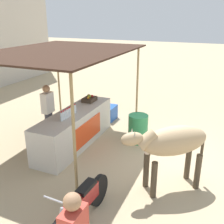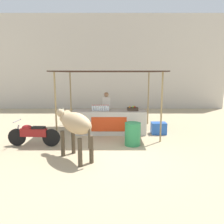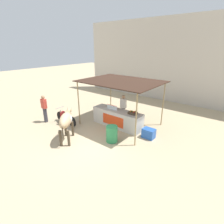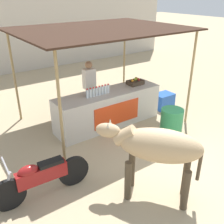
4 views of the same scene
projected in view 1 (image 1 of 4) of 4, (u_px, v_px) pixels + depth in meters
name	position (u px, v px, depth m)	size (l,w,h in m)	color
ground_plane	(153.00, 160.00, 6.51)	(60.00, 60.00, 0.00)	tan
stall_counter	(75.00, 128.00, 7.15)	(3.00, 0.82, 0.96)	beige
stall_awning	(61.00, 54.00, 6.57)	(4.20, 3.20, 2.56)	#382319
water_bottle_row	(69.00, 112.00, 6.62)	(0.70, 0.07, 0.25)	silver
fruit_crate	(89.00, 99.00, 7.82)	(0.44, 0.32, 0.18)	#3F3326
vendor_behind_counter	(48.00, 113.00, 7.19)	(0.34, 0.22, 1.65)	#383842
cooler_box	(109.00, 113.00, 8.96)	(0.60, 0.44, 0.48)	blue
water_barrel	(138.00, 129.00, 7.34)	(0.55, 0.55, 0.80)	#2D8C51
cow	(171.00, 143.00, 5.13)	(1.45, 1.63, 1.44)	tan
motorcycle_parked	(80.00, 205.00, 4.35)	(1.80, 0.55, 0.90)	black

